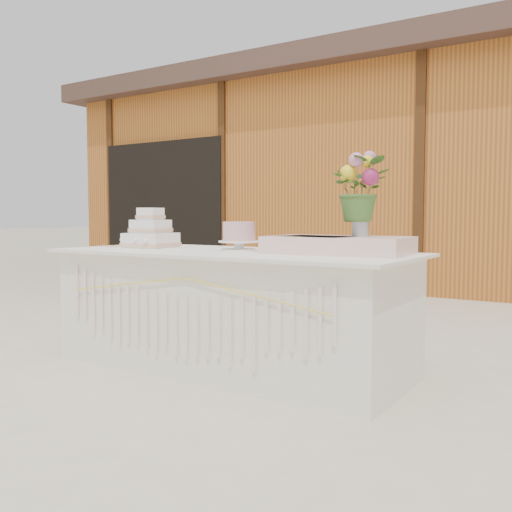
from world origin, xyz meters
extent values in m
plane|color=beige|center=(0.00, 0.00, 0.00)|extent=(80.00, 80.00, 0.00)
cube|color=#A96723|center=(0.00, 6.00, 1.50)|extent=(12.00, 4.00, 3.00)
cube|color=#412C24|center=(0.00, 6.00, 3.15)|extent=(12.60, 4.60, 0.30)
cube|color=black|center=(-4.20, 3.98, 1.10)|extent=(2.40, 0.08, 2.20)
cube|color=white|center=(0.00, 0.00, 0.38)|extent=(2.28, 0.88, 0.75)
cube|color=white|center=(0.00, 0.00, 0.76)|extent=(2.40, 1.00, 0.02)
cube|color=white|center=(-0.73, 0.04, 0.82)|extent=(0.34, 0.34, 0.10)
cube|color=#E4AC90|center=(-0.73, 0.04, 0.79)|extent=(0.35, 0.35, 0.02)
cube|color=white|center=(-0.73, 0.04, 0.92)|extent=(0.24, 0.24, 0.10)
cube|color=#E4AC90|center=(-0.73, 0.04, 0.90)|extent=(0.26, 0.26, 0.02)
cube|color=white|center=(-0.73, 0.04, 1.01)|extent=(0.16, 0.16, 0.09)
cube|color=#E4AC90|center=(-0.73, 0.04, 0.99)|extent=(0.17, 0.17, 0.02)
cylinder|color=white|center=(0.05, 0.02, 0.78)|extent=(0.23, 0.23, 0.01)
cylinder|color=white|center=(0.05, 0.02, 0.81)|extent=(0.07, 0.07, 0.04)
cylinder|color=white|center=(0.05, 0.02, 0.83)|extent=(0.26, 0.26, 0.01)
cylinder|color=#D096A1|center=(0.05, 0.02, 0.90)|extent=(0.21, 0.21, 0.12)
cube|color=beige|center=(0.70, 0.12, 0.82)|extent=(0.86, 0.53, 0.10)
cylinder|color=#B3B3B8|center=(0.83, 0.15, 0.94)|extent=(0.10, 0.10, 0.14)
imported|color=#3D6628|center=(0.83, 0.15, 1.20)|extent=(0.41, 0.38, 0.38)
camera|label=1|loc=(2.14, -3.00, 0.99)|focal=40.00mm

